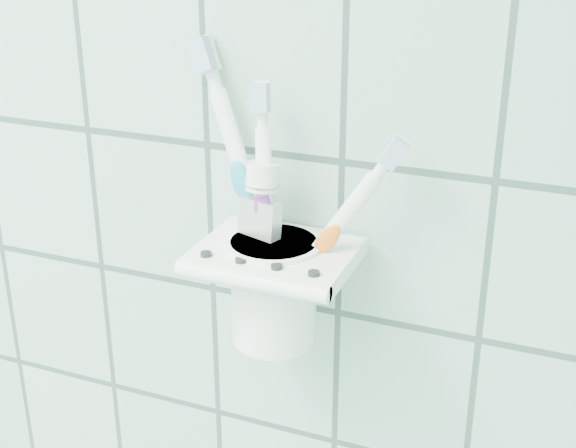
# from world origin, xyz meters

# --- Properties ---
(holder_bracket) EXTENTS (0.11, 0.10, 0.03)m
(holder_bracket) POSITION_xyz_m (0.63, 1.15, 1.31)
(holder_bracket) COLOR white
(holder_bracket) RESTS_ON wall_back
(cup) EXTENTS (0.07, 0.07, 0.08)m
(cup) POSITION_xyz_m (0.63, 1.16, 1.29)
(cup) COLOR white
(cup) RESTS_ON holder_bracket
(toothbrush_pink) EXTENTS (0.08, 0.03, 0.22)m
(toothbrush_pink) POSITION_xyz_m (0.63, 1.17, 1.37)
(toothbrush_pink) COLOR white
(toothbrush_pink) RESTS_ON cup
(toothbrush_blue) EXTENTS (0.02, 0.03, 0.19)m
(toothbrush_blue) POSITION_xyz_m (0.62, 1.15, 1.35)
(toothbrush_blue) COLOR white
(toothbrush_blue) RESTS_ON cup
(toothbrush_orange) EXTENTS (0.09, 0.03, 0.18)m
(toothbrush_orange) POSITION_xyz_m (0.62, 1.15, 1.35)
(toothbrush_orange) COLOR white
(toothbrush_orange) RESTS_ON cup
(toothpaste_tube) EXTENTS (0.04, 0.04, 0.13)m
(toothpaste_tube) POSITION_xyz_m (0.61, 1.15, 1.33)
(toothpaste_tube) COLOR silver
(toothpaste_tube) RESTS_ON cup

